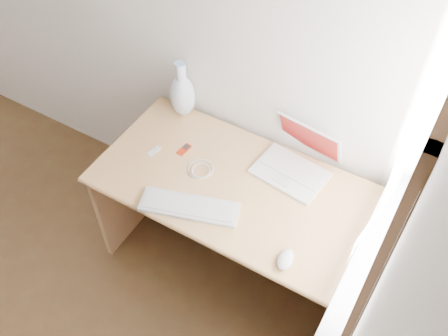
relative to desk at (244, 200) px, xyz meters
The scene contains 9 objects.
window 1.04m from the desk, 13.07° to the right, with size 0.11×0.99×1.10m.
desk is the anchor object (origin of this frame).
laptop 0.35m from the desk, 39.68° to the left, with size 0.36×0.32×0.23m.
external_keyboard 0.40m from the desk, 111.95° to the right, with size 0.47×0.27×0.02m.
mouse 0.55m from the desk, 42.26° to the right, with size 0.07×0.11×0.04m, color white.
ipod 0.40m from the desk, behind, with size 0.05×0.09×0.01m.
cable_coil 0.30m from the desk, 157.00° to the right, with size 0.13×0.13×0.01m, color silver.
remote 0.52m from the desk, 167.69° to the right, with size 0.03×0.08×0.01m, color silver.
vase 0.63m from the desk, 157.06° to the left, with size 0.13×0.13×0.33m.
Camera 1 is at (1.72, 0.07, 2.55)m, focal length 40.00 mm.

